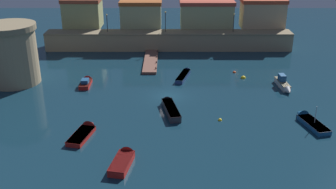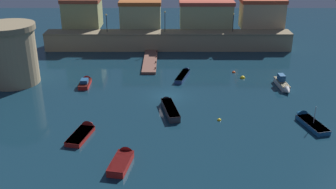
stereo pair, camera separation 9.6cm
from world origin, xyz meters
The scene contains 18 objects.
ground_plane centered at (0.00, 0.00, 0.00)m, with size 124.42×124.42×0.00m, color #112D3D.
quay_wall centered at (0.00, 22.56, 1.68)m, with size 45.68×3.95×3.35m.
old_town_backdrop centered at (0.74, 26.88, 5.85)m, with size 42.73×5.87×5.70m.
fortress_tower centered at (-22.90, 5.25, 4.48)m, with size 7.86×7.86×8.84m.
pier_dock centered at (-3.08, 14.67, 0.21)m, with size 2.26×12.14×0.70m.
quay_lamp_0 centered at (-11.37, 22.56, 5.55)m, with size 0.32×0.32×3.30m.
quay_lamp_1 centered at (-0.60, 22.56, 5.84)m, with size 0.32×0.32×3.79m.
quay_lamp_2 centered at (11.98, 22.56, 5.61)m, with size 0.32×0.32×3.39m.
moored_boat_0 centered at (2.45, 7.91, 0.33)m, with size 2.93×6.77×1.07m.
moored_boat_1 centered at (16.66, -7.91, 0.30)m, with size 3.02×6.23×3.16m.
moored_boat_2 centered at (-9.51, -10.61, 0.28)m, with size 2.92×5.78×1.64m.
moored_boat_3 centered at (16.56, 3.07, 0.56)m, with size 1.43×5.55×1.84m.
moored_boat_4 centered at (0.09, -4.47, 0.44)m, with size 2.70×7.30×1.28m.
moored_boat_5 centered at (-12.21, 4.49, 0.38)m, with size 1.44×4.52×1.49m.
moored_boat_6 centered at (-4.51, -16.66, 0.40)m, with size 2.52×5.27×1.55m.
mooring_buoy_0 centered at (11.46, 7.03, 0.00)m, with size 0.76×0.76×0.76m, color yellow.
mooring_buoy_1 centered at (6.18, -7.36, 0.00)m, with size 0.48×0.48×0.48m, color yellow.
mooring_buoy_2 centered at (10.46, 9.51, 0.00)m, with size 0.53×0.53×0.53m, color #EA4C19.
Camera 2 is at (-0.03, -51.08, 22.10)m, focal length 43.19 mm.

